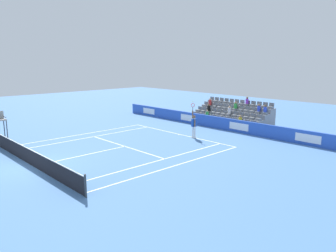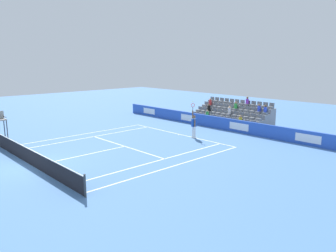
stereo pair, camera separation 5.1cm
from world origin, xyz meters
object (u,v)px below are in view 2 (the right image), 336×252
at_px(tennis_net, 32,158).
at_px(loose_tennis_ball, 77,173).
at_px(tennis_player, 194,125).
at_px(umpire_chair, 0,123).

relative_size(tennis_net, loose_tennis_ball, 176.03).
relative_size(tennis_net, tennis_player, 4.19).
bearing_deg(umpire_chair, tennis_net, 176.41).
xyz_separation_m(tennis_player, umpire_chair, (8.35, 11.40, 0.53)).
height_order(tennis_net, tennis_player, tennis_player).
bearing_deg(tennis_player, tennis_net, 82.35).
distance_m(tennis_player, loose_tennis_ball, 10.67).
distance_m(tennis_net, tennis_player, 11.94).
bearing_deg(loose_tennis_ball, umpire_chair, 5.03).
bearing_deg(umpire_chair, tennis_player, -126.22).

